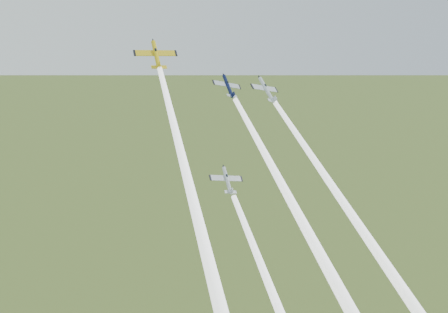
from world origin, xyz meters
TOP-DOWN VIEW (x-y plane):
  - plane_yellow at (-8.55, 5.39)m, footprint 9.05×7.52m
  - smoke_trail_yellow at (-10.83, -19.29)m, footprint 6.95×46.92m
  - plane_navy at (4.54, 1.65)m, footprint 6.91×6.79m
  - smoke_trail_navy at (8.70, -20.87)m, footprint 10.44×42.86m
  - plane_silver_right at (13.68, 2.65)m, footprint 8.64×8.97m
  - smoke_trail_silver_right at (22.06, -21.84)m, footprint 18.40×47.26m
  - plane_silver_low at (-2.34, -12.12)m, footprint 7.23×5.73m

SIDE VIEW (x-z plane):
  - smoke_trail_silver_right at x=22.06m, z-range 52.97..101.03m
  - smoke_trail_navy at x=8.70m, z-range 60.20..102.45m
  - smoke_trail_yellow at x=-10.83m, z-range 62.66..108.60m
  - plane_silver_low at x=-2.34m, z-range 86.32..92.71m
  - plane_silver_right at x=13.68m, z-range 98.41..106.22m
  - plane_navy at x=4.54m, z-range 100.35..107.12m
  - plane_yellow at x=-8.55m, z-range 106.40..113.36m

